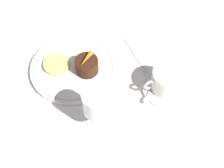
% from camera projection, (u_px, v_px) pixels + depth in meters
% --- Properties ---
extents(ground_plane, '(3.00, 3.00, 0.00)m').
position_uv_depth(ground_plane, '(76.00, 85.00, 0.88)').
color(ground_plane, white).
extents(dinner_plate, '(0.25, 0.25, 0.01)m').
position_uv_depth(dinner_plate, '(73.00, 68.00, 0.90)').
color(dinner_plate, white).
rests_on(dinner_plate, ground_plane).
extents(saucer, '(0.13, 0.13, 0.01)m').
position_uv_depth(saucer, '(166.00, 88.00, 0.86)').
color(saucer, white).
rests_on(saucer, ground_plane).
extents(coffee_cup, '(0.12, 0.09, 0.06)m').
position_uv_depth(coffee_cup, '(168.00, 80.00, 0.84)').
color(coffee_cup, white).
rests_on(coffee_cup, saucer).
extents(spoon, '(0.09, 0.09, 0.00)m').
position_uv_depth(spoon, '(150.00, 90.00, 0.85)').
color(spoon, silver).
rests_on(spoon, saucer).
extents(wine_glass, '(0.07, 0.07, 0.13)m').
position_uv_depth(wine_glass, '(96.00, 104.00, 0.74)').
color(wine_glass, silver).
rests_on(wine_glass, ground_plane).
extents(fork, '(0.03, 0.18, 0.01)m').
position_uv_depth(fork, '(141.00, 63.00, 0.92)').
color(fork, silver).
rests_on(fork, ground_plane).
extents(dessert_cake, '(0.07, 0.07, 0.04)m').
position_uv_depth(dessert_cake, '(87.00, 66.00, 0.87)').
color(dessert_cake, '#381E0F').
rests_on(dessert_cake, dinner_plate).
extents(carrot_garnish, '(0.05, 0.05, 0.01)m').
position_uv_depth(carrot_garnish, '(86.00, 59.00, 0.85)').
color(carrot_garnish, orange).
rests_on(carrot_garnish, dessert_cake).
extents(pineapple_slice, '(0.08, 0.08, 0.01)m').
position_uv_depth(pineapple_slice, '(57.00, 64.00, 0.90)').
color(pineapple_slice, '#EFE075').
rests_on(pineapple_slice, dinner_plate).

